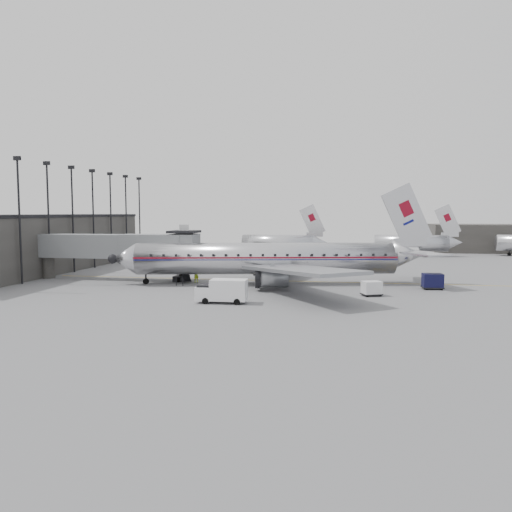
{
  "coord_description": "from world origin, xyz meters",
  "views": [
    {
      "loc": [
        10.46,
        -56.04,
        8.61
      ],
      "look_at": [
        0.01,
        4.85,
        3.2
      ],
      "focal_mm": 35.0,
      "sensor_mm": 36.0,
      "label": 1
    }
  ],
  "objects": [
    {
      "name": "ground",
      "position": [
        0.0,
        0.0,
        0.0
      ],
      "size": [
        160.0,
        160.0,
        0.0
      ],
      "primitive_type": "plane",
      "color": "slate",
      "rests_on": "ground"
    },
    {
      "name": "terminal",
      "position": [
        -34.0,
        10.0,
        4.0
      ],
      "size": [
        12.0,
        46.0,
        8.0
      ],
      "primitive_type": "cube",
      "color": "#373532",
      "rests_on": "ground"
    },
    {
      "name": "hangar",
      "position": [
        45.0,
        60.0,
        3.0
      ],
      "size": [
        30.0,
        12.0,
        6.0
      ],
      "primitive_type": "cube",
      "color": "#373532",
      "rests_on": "ground"
    },
    {
      "name": "apron_line",
      "position": [
        3.0,
        6.0,
        0.01
      ],
      "size": [
        60.0,
        0.15,
        0.01
      ],
      "primitive_type": "cube",
      "rotation": [
        0.0,
        0.0,
        1.57
      ],
      "color": "gold",
      "rests_on": "ground"
    },
    {
      "name": "jet_bridge",
      "position": [
        -16.66,
        3.67,
        4.18
      ],
      "size": [
        21.0,
        6.2,
        7.1
      ],
      "color": "slate",
      "rests_on": "ground"
    },
    {
      "name": "floodlight_masts",
      "position": [
        -27.5,
        13.0,
        8.36
      ],
      "size": [
        0.9,
        42.25,
        15.25
      ],
      "color": "black",
      "rests_on": "ground"
    },
    {
      "name": "distant_aircraft_near",
      "position": [
        -1.79,
        42.0,
        2.73
      ],
      "size": [
        16.39,
        3.2,
        10.26
      ],
      "color": "silver",
      "rests_on": "ground"
    },
    {
      "name": "distant_aircraft_mid",
      "position": [
        24.21,
        46.0,
        2.73
      ],
      "size": [
        16.39,
        3.2,
        10.26
      ],
      "color": "silver",
      "rests_on": "ground"
    },
    {
      "name": "airliner",
      "position": [
        2.26,
        3.15,
        3.08
      ],
      "size": [
        38.3,
        35.16,
        12.23
      ],
      "rotation": [
        0.0,
        0.0,
        0.19
      ],
      "color": "silver",
      "rests_on": "ground"
    },
    {
      "name": "service_van",
      "position": [
        -0.65,
        -10.32,
        1.19
      ],
      "size": [
        4.88,
        2.05,
        2.27
      ],
      "rotation": [
        0.0,
        0.0,
        0.03
      ],
      "color": "white",
      "rests_on": "ground"
    },
    {
      "name": "baggage_cart_navy",
      "position": [
        20.63,
        2.0,
        0.94
      ],
      "size": [
        2.36,
        1.86,
        1.77
      ],
      "rotation": [
        0.0,
        0.0,
        0.07
      ],
      "color": "black",
      "rests_on": "ground"
    },
    {
      "name": "baggage_cart_white",
      "position": [
        13.63,
        -3.71,
        0.81
      ],
      "size": [
        2.35,
        2.1,
        1.52
      ],
      "rotation": [
        0.0,
        0.0,
        0.39
      ],
      "color": "white",
      "rests_on": "ground"
    },
    {
      "name": "ramp_worker",
      "position": [
        -7.15,
        3.0,
        0.92
      ],
      "size": [
        0.79,
        0.78,
        1.83
      ],
      "primitive_type": "imported",
      "rotation": [
        0.0,
        0.0,
        0.75
      ],
      "color": "#A5CB17",
      "rests_on": "ground"
    }
  ]
}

